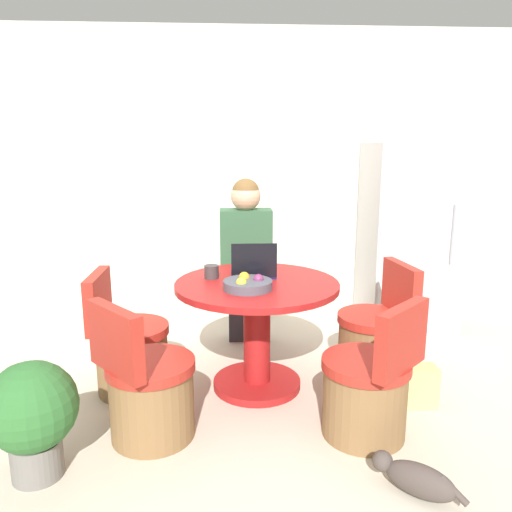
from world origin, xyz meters
The scene contains 15 objects.
ground_plane centered at (0.00, 0.00, 0.00)m, with size 12.00×12.00×0.00m, color beige.
wall_back centered at (0.00, 1.63, 1.30)m, with size 7.00×0.06×2.60m.
refrigerator centered at (1.35, 1.24, 0.81)m, with size 0.76×0.70×1.62m.
dining_table centered at (-0.06, 0.12, 0.49)m, with size 1.06×1.06×0.73m.
chair_right_side centered at (0.78, 0.24, 0.27)m, with size 0.51×0.50×0.80m.
chair_near_right_corner centered at (0.52, -0.49, 0.27)m, with size 0.57×0.57×0.80m.
chair_near_left_corner centered at (-0.69, -0.43, 0.27)m, with size 0.57×0.56×0.80m.
chair_left_side centered at (-0.90, 0.13, 0.27)m, with size 0.49×0.49×0.80m.
person_seated centered at (-0.10, 0.87, 0.76)m, with size 0.40×0.37×1.35m.
laptop centered at (-0.07, 0.24, 0.79)m, with size 0.30×0.21×0.24m.
fruit_bowl centered at (-0.12, -0.03, 0.77)m, with size 0.30×0.30×0.09m.
coffee_cup centered at (-0.35, 0.23, 0.78)m, with size 0.10×0.10×0.09m.
cat centered at (0.62, -0.99, 0.08)m, with size 0.37×0.32×0.16m.
potted_plant centered at (-1.20, -0.74, 0.34)m, with size 0.44×0.44×0.60m.
handbag centered at (0.89, -0.19, 0.13)m, with size 0.30×0.14×0.26m.
Camera 1 is at (-0.25, -2.97, 1.61)m, focal length 35.00 mm.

